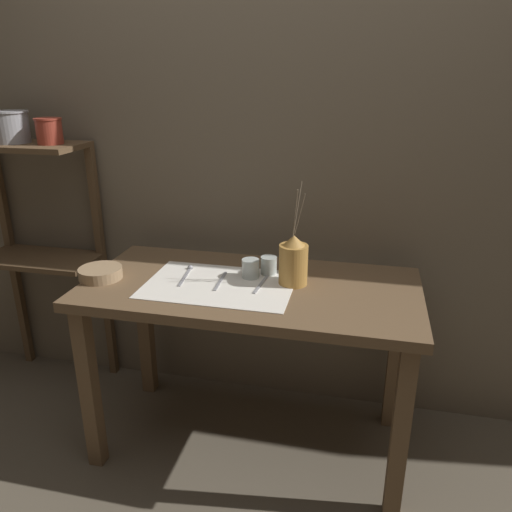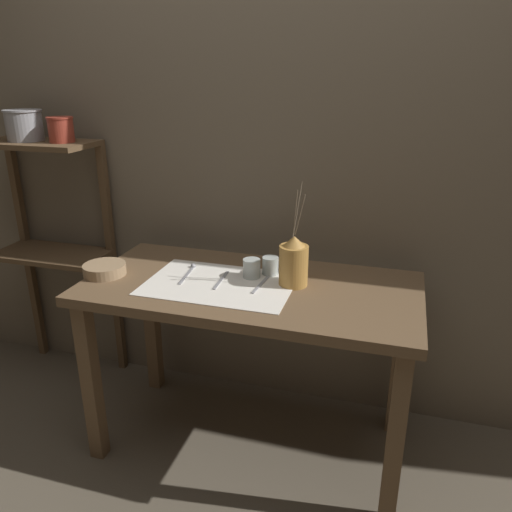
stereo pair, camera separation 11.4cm
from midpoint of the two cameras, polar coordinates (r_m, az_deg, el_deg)
name	(u,v)px [view 1 (the left image)]	position (r m, az deg, el deg)	size (l,w,h in m)	color
ground_plane	(251,440)	(2.37, -2.05, -20.34)	(12.00, 12.00, 0.00)	brown
stone_wall_back	(273,155)	(2.25, 0.44, 11.47)	(7.00, 0.06, 2.40)	#6B5E4C
wooden_table	(250,309)	(2.01, -2.28, -6.10)	(1.32, 0.65, 0.76)	brown
wooden_shelf_unit	(39,223)	(2.66, -24.68, 3.45)	(0.56, 0.28, 1.24)	brown
linen_cloth	(219,285)	(1.96, -5.87, -3.29)	(0.58, 0.39, 0.00)	white
pitcher_with_flowers	(293,262)	(1.93, 2.61, -0.66)	(0.11, 0.11, 0.41)	#B7843D
wooden_bowl	(101,273)	(2.12, -18.83, -1.88)	(0.17, 0.17, 0.04)	#9E7F5B
glass_tumbler_near	(251,268)	(2.01, -2.25, -1.45)	(0.07, 0.07, 0.08)	#B7C1BC
glass_tumbler_far	(269,265)	(2.04, -0.13, -1.09)	(0.07, 0.07, 0.07)	#B7C1BC
spoon_inner	(188,271)	(2.09, -9.30, -1.75)	(0.04, 0.20, 0.02)	#939399
fork_inner	(220,281)	(1.99, -5.73, -2.87)	(0.02, 0.19, 0.00)	#939399
fork_outer	(261,284)	(1.95, -1.07, -3.22)	(0.03, 0.19, 0.00)	#939399
metal_pot_large	(10,126)	(2.58, -27.50, 13.04)	(0.17, 0.17, 0.14)	#939399
metal_pot_small	(49,130)	(2.46, -23.84, 13.01)	(0.12, 0.12, 0.11)	#9E3828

